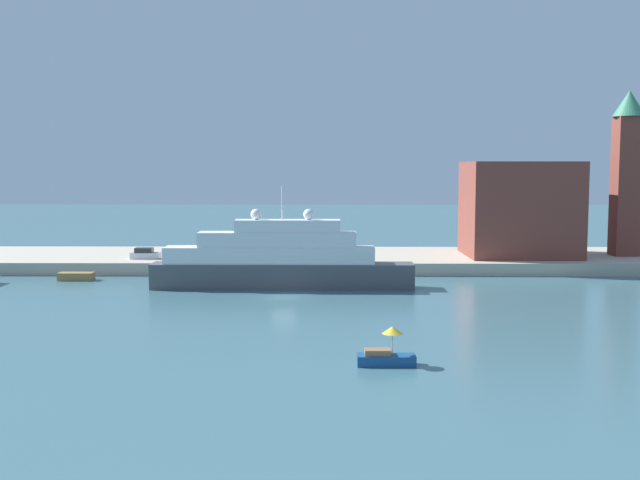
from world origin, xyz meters
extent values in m
plane|color=#3D6670|center=(0.00, 0.00, 0.00)|extent=(400.00, 400.00, 0.00)
cube|color=#B7AD99|center=(0.00, 26.18, 0.81)|extent=(110.00, 20.35, 1.63)
cube|color=#4C4C51|center=(-0.46, 6.35, 1.44)|extent=(29.82, 3.55, 2.87)
cube|color=white|center=(-1.95, 6.35, 3.81)|extent=(23.86, 3.27, 1.88)
cube|color=white|center=(-1.06, 6.35, 5.60)|extent=(17.89, 2.98, 1.69)
cube|color=white|center=(0.13, 6.35, 7.14)|extent=(11.93, 2.70, 1.40)
cylinder|color=silver|center=(-0.46, 6.35, 9.75)|extent=(0.16, 0.16, 3.81)
sphere|color=white|center=(2.52, 6.35, 8.45)|extent=(1.22, 1.22, 1.22)
sphere|color=white|center=(-3.45, 6.35, 8.45)|extent=(1.22, 1.22, 1.22)
cube|color=navy|center=(8.82, -27.90, 0.37)|extent=(4.08, 1.39, 0.75)
cube|color=#8C6647|center=(8.20, -27.90, 0.95)|extent=(1.80, 1.11, 0.41)
cylinder|color=#B2B2B2|center=(9.22, -27.90, 1.50)|extent=(0.06, 0.06, 1.51)
cone|color=gold|center=(9.22, -27.90, 2.51)|extent=(1.46, 1.46, 0.51)
cube|color=olive|center=(-26.03, 12.14, 0.48)|extent=(4.20, 1.68, 0.96)
cube|color=brown|center=(30.98, 25.22, 8.06)|extent=(14.56, 13.09, 12.87)
cube|color=brown|center=(45.57, 25.42, 11.11)|extent=(3.41, 3.41, 18.97)
cone|color=#387A5B|center=(45.57, 25.42, 22.36)|extent=(4.43, 4.43, 3.53)
cube|color=silver|center=(-19.54, 20.78, 2.04)|extent=(3.82, 1.74, 0.82)
cube|color=#262D33|center=(-19.73, 20.78, 2.77)|extent=(2.29, 1.57, 0.65)
cylinder|color=#334C8C|center=(-14.29, 22.29, 2.37)|extent=(0.36, 0.36, 1.49)
sphere|color=tan|center=(-14.29, 22.29, 3.23)|extent=(0.24, 0.24, 0.24)
cylinder|color=black|center=(-2.43, 17.76, 1.93)|extent=(0.50, 0.50, 0.62)
camera|label=1|loc=(4.75, -80.76, 13.87)|focal=43.32mm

